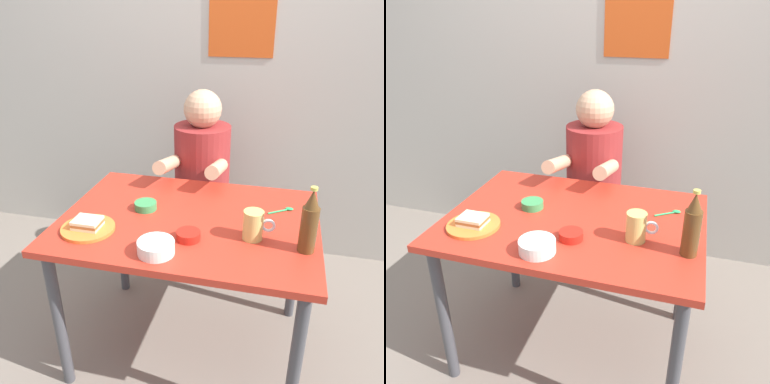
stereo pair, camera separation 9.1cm
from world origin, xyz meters
TOP-DOWN VIEW (x-y plane):
  - ground_plane at (0.00, 0.00)m, footprint 6.00×6.00m
  - wall_back at (0.00, 1.05)m, footprint 4.40×0.09m
  - dining_table at (0.00, 0.00)m, footprint 1.10×0.80m
  - stool at (-0.08, 0.63)m, footprint 0.34×0.34m
  - person_seated at (-0.08, 0.62)m, footprint 0.33×0.56m
  - plate_orange at (-0.38, -0.20)m, footprint 0.22×0.22m
  - sandwich at (-0.38, -0.20)m, footprint 0.11×0.09m
  - beer_mug at (0.28, -0.10)m, footprint 0.13×0.08m
  - beer_bottle at (0.49, -0.14)m, footprint 0.06×0.06m
  - dip_bowl_green at (-0.21, 0.03)m, footprint 0.10×0.10m
  - rice_bowl_white at (-0.05, -0.29)m, footprint 0.14×0.14m
  - sambal_bowl_red at (0.04, -0.17)m, footprint 0.10×0.10m
  - spoon at (0.40, 0.16)m, footprint 0.11×0.08m

SIDE VIEW (x-z plane):
  - ground_plane at x=0.00m, z-range 0.00..0.00m
  - stool at x=-0.08m, z-range 0.12..0.57m
  - dining_table at x=0.00m, z-range 0.28..1.02m
  - spoon at x=0.40m, z-range 0.74..0.75m
  - plate_orange at x=-0.38m, z-range 0.74..0.75m
  - sambal_bowl_red at x=0.04m, z-range 0.74..0.78m
  - dip_bowl_green at x=-0.21m, z-range 0.74..0.78m
  - person_seated at x=-0.08m, z-range 0.41..1.13m
  - rice_bowl_white at x=-0.05m, z-range 0.74..0.79m
  - sandwich at x=-0.38m, z-range 0.75..0.79m
  - beer_mug at x=0.28m, z-range 0.74..0.86m
  - beer_bottle at x=0.49m, z-range 0.73..0.99m
  - wall_back at x=0.00m, z-range 0.00..2.60m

